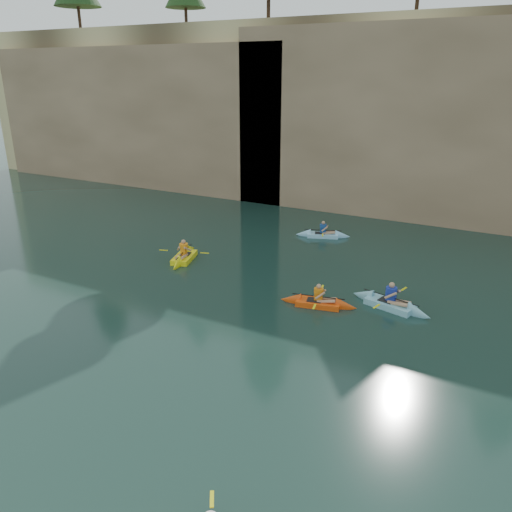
% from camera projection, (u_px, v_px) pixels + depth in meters
% --- Properties ---
extents(ground, '(160.00, 160.00, 0.00)m').
position_uv_depth(ground, '(165.00, 430.00, 12.41)').
color(ground, black).
rests_on(ground, ground).
extents(cliff, '(70.00, 16.00, 12.00)m').
position_uv_depth(cliff, '(423.00, 108.00, 35.19)').
color(cliff, '#CBB87C').
rests_on(cliff, ground).
extents(cliff_slab_west, '(26.00, 2.40, 10.56)m').
position_uv_depth(cliff_slab_west, '(134.00, 115.00, 38.11)').
color(cliff_slab_west, tan).
rests_on(cliff_slab_west, ground).
extents(cliff_slab_center, '(24.00, 2.40, 11.40)m').
position_uv_depth(cliff_slab_center, '(433.00, 122.00, 28.28)').
color(cliff_slab_center, tan).
rests_on(cliff_slab_center, ground).
extents(sea_cave_west, '(4.50, 1.00, 4.00)m').
position_uv_depth(sea_cave_west, '(152.00, 162.00, 37.82)').
color(sea_cave_west, black).
rests_on(sea_cave_west, ground).
extents(sea_cave_center, '(3.50, 1.00, 3.20)m').
position_uv_depth(sea_cave_center, '(326.00, 185.00, 31.80)').
color(sea_cave_center, black).
rests_on(sea_cave_center, ground).
extents(kayaker_orange, '(3.02, 2.19, 1.12)m').
position_uv_depth(kayaker_orange, '(318.00, 302.00, 19.00)').
color(kayaker_orange, '#F04D0F').
rests_on(kayaker_orange, ground).
extents(kayaker_ltblue_near, '(3.32, 2.44, 1.28)m').
position_uv_depth(kayaker_ltblue_near, '(390.00, 304.00, 18.85)').
color(kayaker_ltblue_near, '#7FC1D4').
rests_on(kayaker_ltblue_near, ground).
extents(kayaker_yellow, '(2.38, 3.14, 1.25)m').
position_uv_depth(kayaker_yellow, '(184.00, 257.00, 23.65)').
color(kayaker_yellow, '#FFF215').
rests_on(kayaker_yellow, ground).
extents(kayaker_ltblue_mid, '(2.97, 2.11, 1.11)m').
position_uv_depth(kayaker_ltblue_mid, '(323.00, 235.00, 26.94)').
color(kayaker_ltblue_mid, '#95D7F9').
rests_on(kayaker_ltblue_mid, ground).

